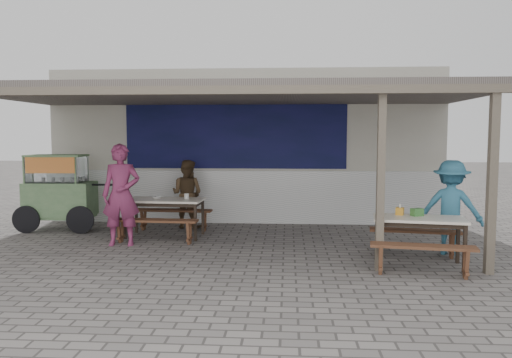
{
  "coord_description": "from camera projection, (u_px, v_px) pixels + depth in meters",
  "views": [
    {
      "loc": [
        0.99,
        -8.27,
        2.0
      ],
      "look_at": [
        0.4,
        0.9,
        1.19
      ],
      "focal_mm": 35.0,
      "sensor_mm": 36.0,
      "label": 1
    }
  ],
  "objects": [
    {
      "name": "ground",
      "position": [
        229.0,
        253.0,
        8.46
      ],
      "size": [
        60.0,
        60.0,
        0.0
      ],
      "primitive_type": "plane",
      "color": "slate",
      "rests_on": "ground"
    },
    {
      "name": "back_wall",
      "position": [
        246.0,
        147.0,
        11.87
      ],
      "size": [
        9.0,
        1.28,
        3.5
      ],
      "color": "beige",
      "rests_on": "ground"
    },
    {
      "name": "warung_roof",
      "position": [
        235.0,
        96.0,
        9.12
      ],
      "size": [
        9.0,
        4.21,
        2.81
      ],
      "color": "#625954",
      "rests_on": "ground"
    },
    {
      "name": "table_left",
      "position": [
        164.0,
        203.0,
        9.82
      ],
      "size": [
        1.55,
        0.83,
        0.75
      ],
      "rotation": [
        0.0,
        0.0,
        -0.05
      ],
      "color": "silver",
      "rests_on": "ground"
    },
    {
      "name": "bench_left_street",
      "position": [
        155.0,
        225.0,
        9.22
      ],
      "size": [
        1.63,
        0.36,
        0.45
      ],
      "rotation": [
        0.0,
        0.0,
        -0.05
      ],
      "color": "brown",
      "rests_on": "ground"
    },
    {
      "name": "bench_left_wall",
      "position": [
        174.0,
        214.0,
        10.47
      ],
      "size": [
        1.63,
        0.36,
        0.45
      ],
      "rotation": [
        0.0,
        0.0,
        -0.05
      ],
      "color": "brown",
      "rests_on": "ground"
    },
    {
      "name": "table_right",
      "position": [
        419.0,
        223.0,
        7.61
      ],
      "size": [
        1.44,
        0.88,
        0.75
      ],
      "rotation": [
        0.0,
        0.0,
        -0.15
      ],
      "color": "silver",
      "rests_on": "ground"
    },
    {
      "name": "bench_right_street",
      "position": [
        423.0,
        253.0,
        7.06
      ],
      "size": [
        1.48,
        0.5,
        0.45
      ],
      "rotation": [
        0.0,
        0.0,
        -0.15
      ],
      "color": "brown",
      "rests_on": "ground"
    },
    {
      "name": "bench_right_wall",
      "position": [
        415.0,
        236.0,
        8.23
      ],
      "size": [
        1.48,
        0.5,
        0.45
      ],
      "rotation": [
        0.0,
        0.0,
        -0.15
      ],
      "color": "brown",
      "rests_on": "ground"
    },
    {
      "name": "vendor_cart",
      "position": [
        59.0,
        189.0,
        10.49
      ],
      "size": [
        2.0,
        0.82,
        1.6
      ],
      "rotation": [
        0.0,
        0.0,
        0.03
      ],
      "color": "#6E9060",
      "rests_on": "ground"
    },
    {
      "name": "patron_street_side",
      "position": [
        121.0,
        195.0,
        9.03
      ],
      "size": [
        0.73,
        0.53,
        1.85
      ],
      "primitive_type": "imported",
      "rotation": [
        0.0,
        0.0,
        0.13
      ],
      "color": "#7D2C52",
      "rests_on": "ground"
    },
    {
      "name": "patron_wall_side",
      "position": [
        187.0,
        194.0,
        10.77
      ],
      "size": [
        0.84,
        0.74,
        1.48
      ],
      "primitive_type": "imported",
      "rotation": [
        0.0,
        0.0,
        2.86
      ],
      "color": "#4B3823",
      "rests_on": "ground"
    },
    {
      "name": "patron_right_table",
      "position": [
        451.0,
        207.0,
        8.36
      ],
      "size": [
        1.17,
        0.93,
        1.59
      ],
      "primitive_type": "imported",
      "rotation": [
        0.0,
        0.0,
        2.75
      ],
      "color": "teal",
      "rests_on": "ground"
    },
    {
      "name": "tissue_box",
      "position": [
        400.0,
        211.0,
        7.85
      ],
      "size": [
        0.15,
        0.15,
        0.12
      ],
      "primitive_type": "cube",
      "rotation": [
        0.0,
        0.0,
        -0.39
      ],
      "color": "orange",
      "rests_on": "table_right"
    },
    {
      "name": "donation_box",
      "position": [
        417.0,
        212.0,
        7.75
      ],
      "size": [
        0.21,
        0.18,
        0.12
      ],
      "primitive_type": "cube",
      "rotation": [
        0.0,
        0.0,
        0.42
      ],
      "color": "#377132",
      "rests_on": "table_right"
    },
    {
      "name": "condiment_jar",
      "position": [
        187.0,
        196.0,
        9.86
      ],
      "size": [
        0.09,
        0.09,
        0.1
      ],
      "primitive_type": "cylinder",
      "color": "silver",
      "rests_on": "table_left"
    },
    {
      "name": "condiment_bowl",
      "position": [
        157.0,
        197.0,
        9.89
      ],
      "size": [
        0.23,
        0.23,
        0.04
      ],
      "primitive_type": "imported",
      "rotation": [
        0.0,
        0.0,
        -0.34
      ],
      "color": "white",
      "rests_on": "table_left"
    }
  ]
}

